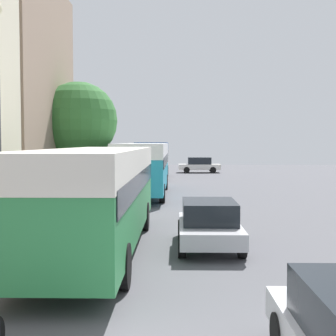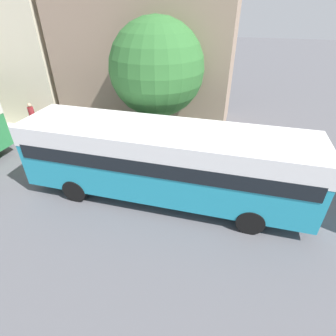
{
  "view_description": "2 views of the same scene",
  "coord_description": "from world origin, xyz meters",
  "px_view_note": "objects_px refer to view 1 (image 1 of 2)",
  "views": [
    {
      "loc": [
        0.33,
        -5.4,
        3.17
      ],
      "look_at": [
        -0.24,
        24.19,
        1.52
      ],
      "focal_mm": 50.0,
      "sensor_mm": 36.0,
      "label": 1
    },
    {
      "loc": [
        6.76,
        24.62,
        7.03
      ],
      "look_at": [
        -1.72,
        22.35,
        1.37
      ],
      "focal_mm": 28.0,
      "sensor_mm": 36.0,
      "label": 2
    }
  ],
  "objects_px": {
    "car_distant": "(199,165)",
    "pedestrian_near_curb": "(34,193)",
    "bus_lead": "(96,185)",
    "bus_third_in_line": "(153,155)",
    "car_far_curb": "(209,223)",
    "bus_following": "(144,162)"
  },
  "relations": [
    {
      "from": "car_distant",
      "to": "pedestrian_near_curb",
      "type": "xyz_separation_m",
      "value": [
        -8.03,
        -29.97,
        0.31
      ]
    },
    {
      "from": "bus_third_in_line",
      "to": "car_distant",
      "type": "height_order",
      "value": "bus_third_in_line"
    },
    {
      "from": "pedestrian_near_curb",
      "to": "car_far_curb",
      "type": "bearing_deg",
      "value": -34.34
    },
    {
      "from": "bus_following",
      "to": "pedestrian_near_curb",
      "type": "bearing_deg",
      "value": -112.2
    },
    {
      "from": "bus_lead",
      "to": "bus_third_in_line",
      "type": "distance_m",
      "value": 27.18
    },
    {
      "from": "bus_third_in_line",
      "to": "car_distant",
      "type": "bearing_deg",
      "value": 61.03
    },
    {
      "from": "bus_lead",
      "to": "car_far_curb",
      "type": "distance_m",
      "value": 3.54
    },
    {
      "from": "bus_following",
      "to": "car_distant",
      "type": "xyz_separation_m",
      "value": [
        4.28,
        20.79,
        -1.19
      ]
    },
    {
      "from": "bus_lead",
      "to": "bus_third_in_line",
      "type": "relative_size",
      "value": 1.15
    },
    {
      "from": "bus_lead",
      "to": "pedestrian_near_curb",
      "type": "relative_size",
      "value": 5.93
    },
    {
      "from": "car_distant",
      "to": "bus_lead",
      "type": "bearing_deg",
      "value": -7.53
    },
    {
      "from": "bus_lead",
      "to": "car_distant",
      "type": "xyz_separation_m",
      "value": [
        4.64,
        35.14,
        -1.12
      ]
    },
    {
      "from": "bus_third_in_line",
      "to": "pedestrian_near_curb",
      "type": "height_order",
      "value": "bus_third_in_line"
    },
    {
      "from": "bus_lead",
      "to": "pedestrian_near_curb",
      "type": "height_order",
      "value": "bus_lead"
    },
    {
      "from": "bus_following",
      "to": "car_far_curb",
      "type": "relative_size",
      "value": 2.85
    },
    {
      "from": "pedestrian_near_curb",
      "to": "car_distant",
      "type": "bearing_deg",
      "value": 75.0
    },
    {
      "from": "bus_lead",
      "to": "bus_third_in_line",
      "type": "bearing_deg",
      "value": 89.49
    },
    {
      "from": "bus_third_in_line",
      "to": "car_far_curb",
      "type": "bearing_deg",
      "value": -83.48
    },
    {
      "from": "car_far_curb",
      "to": "car_distant",
      "type": "height_order",
      "value": "car_distant"
    },
    {
      "from": "car_distant",
      "to": "pedestrian_near_curb",
      "type": "bearing_deg",
      "value": -15.0
    },
    {
      "from": "car_far_curb",
      "to": "bus_following",
      "type": "bearing_deg",
      "value": 101.99
    },
    {
      "from": "car_far_curb",
      "to": "pedestrian_near_curb",
      "type": "height_order",
      "value": "pedestrian_near_curb"
    }
  ]
}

